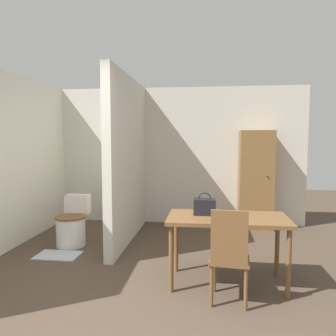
{
  "coord_description": "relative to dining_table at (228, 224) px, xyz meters",
  "views": [
    {
      "loc": [
        0.76,
        -2.44,
        1.56
      ],
      "look_at": [
        0.23,
        1.88,
        1.18
      ],
      "focal_mm": 35.0,
      "sensor_mm": 36.0,
      "label": 1
    }
  ],
  "objects": [
    {
      "name": "wooden_chair",
      "position": [
        -0.01,
        -0.45,
        -0.17
      ],
      "size": [
        0.41,
        0.41,
        0.93
      ],
      "rotation": [
        0.0,
        0.0,
        -0.1
      ],
      "color": "brown",
      "rests_on": "ground_plane"
    },
    {
      "name": "dining_table",
      "position": [
        0.0,
        0.0,
        0.0
      ],
      "size": [
        1.27,
        0.65,
        0.74
      ],
      "color": "brown",
      "rests_on": "ground_plane"
    },
    {
      "name": "partition_wall",
      "position": [
        -1.44,
        1.44,
        0.6
      ],
      "size": [
        0.12,
        2.16,
        2.5
      ],
      "color": "beige",
      "rests_on": "ground_plane"
    },
    {
      "name": "wall_back",
      "position": [
        -0.97,
        2.58,
        0.6
      ],
      "size": [
        5.0,
        0.12,
        2.5
      ],
      "color": "beige",
      "rests_on": "ground_plane"
    },
    {
      "name": "wooden_cabinet",
      "position": [
        0.62,
        2.31,
        0.2
      ],
      "size": [
        0.58,
        0.41,
        1.71
      ],
      "color": "brown",
      "rests_on": "ground_plane"
    },
    {
      "name": "wall_left",
      "position": [
        -3.03,
        0.74,
        0.6
      ],
      "size": [
        0.12,
        4.56,
        2.5
      ],
      "color": "beige",
      "rests_on": "ground_plane"
    },
    {
      "name": "bath_mat",
      "position": [
        -2.2,
        0.58,
        -0.65
      ],
      "size": [
        0.57,
        0.38,
        0.01
      ],
      "color": "#B2BCC6",
      "rests_on": "ground_plane"
    },
    {
      "name": "toilet",
      "position": [
        -2.2,
        1.07,
        -0.37
      ],
      "size": [
        0.44,
        0.59,
        0.71
      ],
      "color": "white",
      "rests_on": "ground_plane"
    },
    {
      "name": "ground_plane",
      "position": [
        -0.97,
        -1.04,
        -0.65
      ],
      "size": [
        16.0,
        16.0,
        0.0
      ],
      "primitive_type": "plane",
      "color": "#4C3D30"
    },
    {
      "name": "handbag",
      "position": [
        -0.25,
        0.07,
        0.17
      ],
      "size": [
        0.24,
        0.16,
        0.24
      ],
      "color": "black",
      "rests_on": "dining_table"
    }
  ]
}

